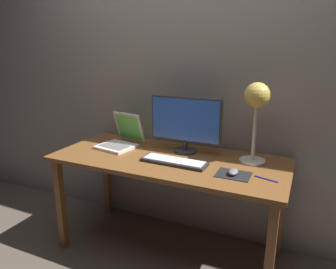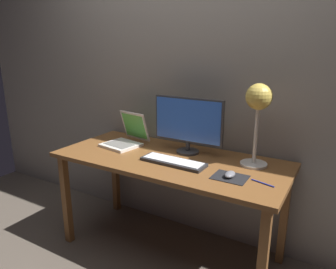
# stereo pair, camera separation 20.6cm
# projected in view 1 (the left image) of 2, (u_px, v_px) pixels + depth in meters

# --- Properties ---
(ground_plane) EXTENTS (4.80, 4.80, 0.00)m
(ground_plane) POSITION_uv_depth(u_px,v_px,m) (169.00, 250.00, 2.36)
(ground_plane) COLOR brown
(ground_plane) RESTS_ON ground
(back_wall) EXTENTS (4.80, 0.06, 2.60)m
(back_wall) POSITION_uv_depth(u_px,v_px,m) (191.00, 71.00, 2.36)
(back_wall) COLOR gray
(back_wall) RESTS_ON ground
(desk) EXTENTS (1.60, 0.70, 0.74)m
(desk) POSITION_uv_depth(u_px,v_px,m) (169.00, 168.00, 2.18)
(desk) COLOR brown
(desk) RESTS_ON ground
(monitor) EXTENTS (0.52, 0.16, 0.40)m
(monitor) POSITION_uv_depth(u_px,v_px,m) (186.00, 122.00, 2.21)
(monitor) COLOR #38383A
(monitor) RESTS_ON desk
(keyboard_main) EXTENTS (0.44, 0.15, 0.03)m
(keyboard_main) POSITION_uv_depth(u_px,v_px,m) (174.00, 161.00, 2.05)
(keyboard_main) COLOR #28282B
(keyboard_main) RESTS_ON desk
(laptop) EXTENTS (0.30, 0.35, 0.25)m
(laptop) POSITION_uv_depth(u_px,v_px,m) (122.00, 137.00, 2.40)
(laptop) COLOR silver
(laptop) RESTS_ON desk
(desk_lamp) EXTENTS (0.17, 0.17, 0.53)m
(desk_lamp) POSITION_uv_depth(u_px,v_px,m) (257.00, 103.00, 1.97)
(desk_lamp) COLOR beige
(desk_lamp) RESTS_ON desk
(mousepad) EXTENTS (0.20, 0.16, 0.00)m
(mousepad) POSITION_uv_depth(u_px,v_px,m) (233.00, 175.00, 1.87)
(mousepad) COLOR black
(mousepad) RESTS_ON desk
(mouse) EXTENTS (0.06, 0.10, 0.03)m
(mouse) POSITION_uv_depth(u_px,v_px,m) (233.00, 172.00, 1.86)
(mouse) COLOR slate
(mouse) RESTS_ON mousepad
(pen) EXTENTS (0.14, 0.05, 0.01)m
(pen) POSITION_uv_depth(u_px,v_px,m) (266.00, 179.00, 1.80)
(pen) COLOR #2633A5
(pen) RESTS_ON desk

